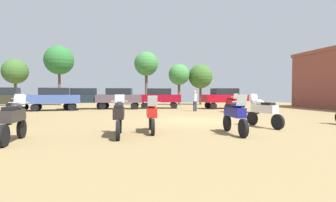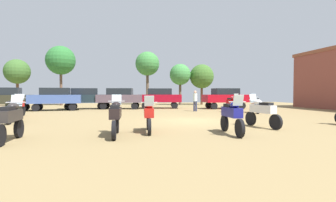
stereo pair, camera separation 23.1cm
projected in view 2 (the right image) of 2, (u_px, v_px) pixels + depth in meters
name	position (u px, v px, depth m)	size (l,w,h in m)	color
ground_plane	(194.00, 121.00, 14.17)	(44.00, 52.00, 0.02)	olive
motorcycle_1	(17.00, 106.00, 16.35)	(0.62, 2.28, 1.49)	black
motorcycle_2	(149.00, 114.00, 9.98)	(0.62, 2.10, 1.45)	black
motorcycle_3	(10.00, 119.00, 8.04)	(0.62, 2.15, 1.49)	black
motorcycle_4	(14.00, 109.00, 13.17)	(0.62, 2.30, 1.50)	black
motorcycle_5	(255.00, 104.00, 19.57)	(0.84, 2.21, 1.49)	black
motorcycle_6	(262.00, 111.00, 11.38)	(0.72, 2.22, 1.49)	black
motorcycle_8	(232.00, 103.00, 19.93)	(0.62, 2.31, 1.51)	black
motorcycle_9	(232.00, 115.00, 9.49)	(0.62, 2.21, 1.49)	black
motorcycle_11	(116.00, 116.00, 9.07)	(0.62, 2.21, 1.50)	black
car_1	(160.00, 97.00, 25.48)	(4.52, 2.42, 2.00)	black
car_2	(4.00, 98.00, 21.25)	(4.51, 2.37, 2.00)	black
car_3	(120.00, 97.00, 24.44)	(4.52, 2.42, 2.00)	black
car_4	(225.00, 97.00, 24.87)	(4.35, 1.92, 2.00)	black
car_5	(56.00, 97.00, 22.32)	(4.48, 2.28, 2.00)	black
car_6	(85.00, 97.00, 24.27)	(4.43, 2.14, 2.00)	black
person_1	(195.00, 99.00, 21.34)	(0.46, 0.46, 1.75)	#262A49
tree_1	(17.00, 72.00, 30.30)	(2.95, 2.95, 5.60)	brown
tree_2	(61.00, 61.00, 31.25)	(3.55, 3.55, 7.37)	brown
tree_3	(202.00, 77.00, 33.20)	(3.16, 3.16, 5.31)	brown
tree_4	(180.00, 75.00, 32.57)	(2.72, 2.72, 5.29)	#4E4034
tree_6	(147.00, 64.00, 33.04)	(3.14, 3.14, 6.95)	brown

